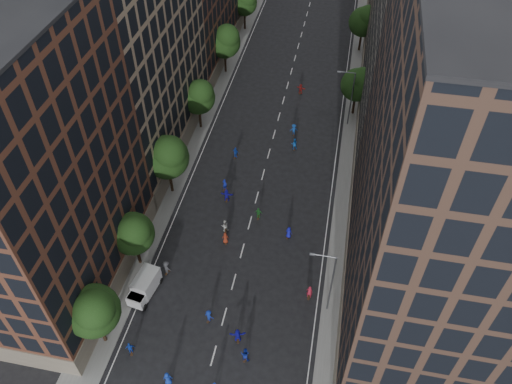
% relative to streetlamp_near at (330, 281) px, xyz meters
% --- Properties ---
extents(ground, '(240.00, 240.00, 0.00)m').
position_rel_streetlamp_near_xyz_m(ground, '(-10.37, 28.00, -5.17)').
color(ground, black).
rests_on(ground, ground).
extents(sidewalk_left, '(4.00, 105.00, 0.15)m').
position_rel_streetlamp_near_xyz_m(sidewalk_left, '(-22.37, 35.50, -5.09)').
color(sidewalk_left, slate).
rests_on(sidewalk_left, ground).
extents(sidewalk_right, '(4.00, 105.00, 0.15)m').
position_rel_streetlamp_near_xyz_m(sidewalk_right, '(1.63, 35.50, -5.09)').
color(sidewalk_right, slate).
rests_on(sidewalk_right, ground).
extents(bldg_left_a, '(14.00, 22.00, 30.00)m').
position_rel_streetlamp_near_xyz_m(bldg_left_a, '(-29.37, -1.00, 9.83)').
color(bldg_left_a, '#542E20').
rests_on(bldg_left_a, ground).
extents(bldg_left_b, '(14.00, 26.00, 34.00)m').
position_rel_streetlamp_near_xyz_m(bldg_left_b, '(-29.37, 23.00, 11.83)').
color(bldg_left_b, '#8A735A').
rests_on(bldg_left_b, ground).
extents(bldg_right_a, '(14.00, 30.00, 36.00)m').
position_rel_streetlamp_near_xyz_m(bldg_right_a, '(8.63, 3.00, 12.83)').
color(bldg_right_a, '#412C23').
rests_on(bldg_right_a, ground).
extents(bldg_right_b, '(14.00, 28.00, 33.00)m').
position_rel_streetlamp_near_xyz_m(bldg_right_b, '(8.63, 32.00, 11.33)').
color(bldg_right_b, '#6D655A').
rests_on(bldg_right_b, ground).
extents(tree_left_0, '(5.20, 5.20, 8.83)m').
position_rel_streetlamp_near_xyz_m(tree_left_0, '(-21.38, -8.15, 0.79)').
color(tree_left_0, black).
rests_on(tree_left_0, ground).
extents(tree_left_1, '(4.80, 4.80, 8.21)m').
position_rel_streetlamp_near_xyz_m(tree_left_1, '(-21.39, 1.86, 0.38)').
color(tree_left_1, black).
rests_on(tree_left_1, ground).
extents(tree_left_2, '(5.60, 5.60, 9.45)m').
position_rel_streetlamp_near_xyz_m(tree_left_2, '(-21.36, 13.83, 1.19)').
color(tree_left_2, black).
rests_on(tree_left_2, ground).
extents(tree_left_3, '(5.00, 5.00, 8.58)m').
position_rel_streetlamp_near_xyz_m(tree_left_3, '(-21.38, 27.85, 0.65)').
color(tree_left_3, black).
rests_on(tree_left_3, ground).
extents(tree_left_4, '(5.40, 5.40, 9.08)m').
position_rel_streetlamp_near_xyz_m(tree_left_4, '(-21.37, 43.84, 0.93)').
color(tree_left_4, black).
rests_on(tree_left_4, ground).
extents(tree_left_5, '(4.80, 4.80, 8.33)m').
position_rel_streetlamp_near_xyz_m(tree_left_5, '(-21.39, 59.86, 0.51)').
color(tree_left_5, black).
rests_on(tree_left_5, ground).
extents(tree_right_a, '(5.00, 5.00, 8.39)m').
position_rel_streetlamp_near_xyz_m(tree_right_a, '(1.02, 35.85, 0.46)').
color(tree_right_a, black).
rests_on(tree_right_a, ground).
extents(tree_right_b, '(5.20, 5.20, 8.83)m').
position_rel_streetlamp_near_xyz_m(tree_right_b, '(1.02, 55.85, 0.79)').
color(tree_right_b, black).
rests_on(tree_right_b, ground).
extents(streetlamp_near, '(2.64, 0.22, 9.06)m').
position_rel_streetlamp_near_xyz_m(streetlamp_near, '(0.00, 0.00, 0.00)').
color(streetlamp_near, '#595B60').
rests_on(streetlamp_near, ground).
extents(streetlamp_far, '(2.64, 0.22, 9.06)m').
position_rel_streetlamp_near_xyz_m(streetlamp_far, '(0.00, 33.00, 0.00)').
color(streetlamp_far, '#595B60').
rests_on(streetlamp_far, ground).
extents(cargo_van, '(2.78, 4.73, 2.38)m').
position_rel_streetlamp_near_xyz_m(cargo_van, '(-19.52, -1.75, -3.91)').
color(cargo_van, silver).
rests_on(cargo_van, ground).
extents(skater_0, '(0.99, 0.79, 1.77)m').
position_rel_streetlamp_near_xyz_m(skater_0, '(-13.86, -11.00, -4.28)').
color(skater_0, '#1433A4').
rests_on(skater_0, ground).
extents(skater_2, '(1.01, 0.84, 1.88)m').
position_rel_streetlamp_near_xyz_m(skater_2, '(-7.18, -7.21, -4.23)').
color(skater_2, '#122394').
rests_on(skater_2, ground).
extents(skater_3, '(1.15, 0.86, 1.59)m').
position_rel_streetlamp_near_xyz_m(skater_3, '(-11.80, -3.71, -4.37)').
color(skater_3, navy).
rests_on(skater_3, ground).
extents(skater_4, '(1.04, 0.72, 1.64)m').
position_rel_streetlamp_near_xyz_m(skater_4, '(-18.51, -8.71, -4.35)').
color(skater_4, '#163EB8').
rests_on(skater_4, ground).
extents(skater_5, '(1.76, 0.94, 1.81)m').
position_rel_streetlamp_near_xyz_m(skater_5, '(-8.34, -5.36, -4.26)').
color(skater_5, '#1814A9').
rests_on(skater_5, ground).
extents(skater_6, '(0.88, 0.67, 1.61)m').
position_rel_streetlamp_near_xyz_m(skater_6, '(-12.59, 6.84, -4.36)').
color(skater_6, maroon).
rests_on(skater_6, ground).
extents(skater_7, '(0.68, 0.45, 1.86)m').
position_rel_streetlamp_near_xyz_m(skater_7, '(-1.87, 1.15, -4.24)').
color(skater_7, '#AC1C32').
rests_on(skater_7, ground).
extents(skater_8, '(1.06, 0.95, 1.79)m').
position_rel_streetlamp_near_xyz_m(skater_8, '(-13.10, 8.64, -4.27)').
color(skater_8, beige).
rests_on(skater_8, ground).
extents(skater_9, '(1.39, 1.11, 1.88)m').
position_rel_streetlamp_near_xyz_m(skater_9, '(-18.03, 1.26, -4.23)').
color(skater_9, '#37373B').
rests_on(skater_9, ground).
extents(skater_10, '(0.99, 0.47, 1.64)m').
position_rel_streetlamp_near_xyz_m(skater_10, '(-9.48, 11.53, -4.35)').
color(skater_10, '#227229').
rests_on(skater_10, ground).
extents(skater_11, '(1.67, 0.54, 1.80)m').
position_rel_streetlamp_near_xyz_m(skater_11, '(-14.09, 13.73, -4.27)').
color(skater_11, '#1C15B0').
rests_on(skater_11, ground).
extents(skater_12, '(0.92, 0.75, 1.63)m').
position_rel_streetlamp_near_xyz_m(skater_12, '(-5.31, 9.17, -4.35)').
color(skater_12, '#1316A1').
rests_on(skater_12, ground).
extents(skater_13, '(0.75, 0.63, 1.77)m').
position_rel_streetlamp_near_xyz_m(skater_13, '(-14.82, 15.65, -4.28)').
color(skater_13, '#13209A').
rests_on(skater_13, ground).
extents(skater_14, '(1.05, 0.90, 1.87)m').
position_rel_streetlamp_near_xyz_m(skater_14, '(-6.99, 25.68, -4.23)').
color(skater_14, '#1652B3').
rests_on(skater_14, ground).
extents(skater_15, '(1.29, 0.96, 1.78)m').
position_rel_streetlamp_near_xyz_m(skater_15, '(-7.53, 29.02, -4.28)').
color(skater_15, navy).
rests_on(skater_15, ground).
extents(skater_16, '(1.08, 0.74, 1.70)m').
position_rel_streetlamp_near_xyz_m(skater_16, '(-14.84, 22.27, -4.32)').
color(skater_16, '#163FB7').
rests_on(skater_16, ground).
extents(skater_17, '(1.64, 0.93, 1.68)m').
position_rel_streetlamp_near_xyz_m(skater_17, '(-7.94, 40.00, -4.33)').
color(skater_17, maroon).
rests_on(skater_17, ground).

